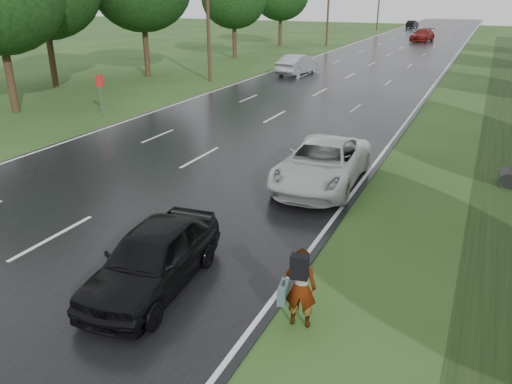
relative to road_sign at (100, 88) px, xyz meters
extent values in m
plane|color=#244117|center=(8.50, -12.00, -1.64)|extent=(220.00, 220.00, 0.00)
cube|color=black|center=(8.50, 33.00, -1.62)|extent=(14.00, 180.00, 0.04)
cube|color=silver|center=(15.25, 33.00, -1.60)|extent=(0.12, 180.00, 0.01)
cube|color=silver|center=(1.75, 33.00, -1.60)|extent=(0.12, 180.00, 0.01)
cube|color=silver|center=(8.50, 33.00, -1.60)|extent=(0.12, 180.00, 0.01)
cube|color=black|center=(20.00, 8.00, -1.64)|extent=(2.20, 120.00, 0.01)
cylinder|color=#2D2D2D|center=(20.00, -2.00, -1.39)|extent=(0.56, 1.00, 0.56)
cylinder|color=slate|center=(0.00, 0.00, -0.54)|extent=(0.06, 0.06, 2.20)
cube|color=red|center=(0.00, 0.00, 0.36)|extent=(0.50, 0.04, 0.60)
cylinder|color=#311E14|center=(-0.70, 13.00, 3.36)|extent=(0.26, 0.26, 10.00)
cylinder|color=#311E14|center=(-0.70, 43.00, 3.36)|extent=(0.26, 0.26, 10.00)
cylinder|color=#311E14|center=(-0.70, 73.00, 3.36)|extent=(0.26, 0.26, 10.00)
cylinder|color=#311E14|center=(-5.50, -1.00, 0.20)|extent=(0.44, 0.44, 3.68)
cylinder|color=#311E14|center=(-6.50, 13.00, 0.36)|extent=(0.44, 0.44, 4.00)
cylinder|color=#311E14|center=(-5.70, 27.00, 0.04)|extent=(0.44, 0.44, 3.36)
cylinder|color=#311E14|center=(-9.50, 6.00, 0.28)|extent=(0.44, 0.44, 3.84)
cylinder|color=#311E14|center=(-6.30, 41.00, 0.12)|extent=(0.44, 0.44, 3.52)
imported|color=#A5998C|center=(16.07, -12.74, -0.77)|extent=(0.70, 0.52, 1.75)
cube|color=black|center=(16.11, -12.99, -0.15)|extent=(0.38, 0.27, 0.49)
cube|color=#3D575A|center=(15.69, -12.71, -1.00)|extent=(0.24, 0.51, 0.40)
cube|color=black|center=(15.69, -12.71, -0.77)|extent=(0.07, 0.17, 0.04)
imported|color=silver|center=(14.00, -4.86, -0.83)|extent=(2.81, 5.68, 1.55)
imported|color=black|center=(12.55, -12.85, -0.85)|extent=(2.19, 4.55, 1.50)
imported|color=#92969A|center=(4.32, 18.97, -0.80)|extent=(2.36, 5.06, 1.61)
imported|color=maroon|center=(9.50, 55.05, -0.79)|extent=(3.17, 5.87, 1.61)
imported|color=black|center=(3.96, 82.94, -0.91)|extent=(1.89, 4.30, 1.38)
camera|label=1|loc=(18.84, -20.89, 4.73)|focal=35.00mm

